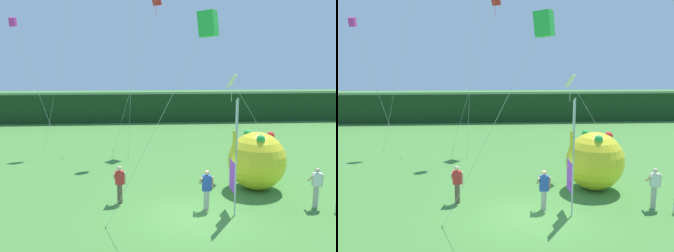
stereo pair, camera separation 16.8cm
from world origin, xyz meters
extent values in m
plane|color=#478438|center=(0.00, 0.00, 0.00)|extent=(120.00, 120.00, 0.00)
cube|color=#193819|center=(0.00, 23.30, 1.38)|extent=(80.00, 2.40, 2.75)
cylinder|color=#B7B7BC|center=(1.65, -0.09, 2.32)|extent=(0.06, 0.06, 4.64)
cube|color=purple|center=(1.65, 0.42, 1.45)|extent=(0.02, 0.97, 1.24)
cube|color=yellow|center=(1.65, 0.24, 2.69)|extent=(0.02, 0.60, 1.24)
cube|color=white|center=(1.65, 0.05, 3.93)|extent=(0.02, 0.23, 1.24)
cylinder|color=#B7B2A3|center=(5.18, 0.47, 0.47)|extent=(0.22, 0.22, 0.95)
cube|color=white|center=(5.18, 0.47, 1.21)|extent=(0.36, 0.20, 0.54)
sphere|color=beige|center=(5.18, 0.47, 1.60)|extent=(0.20, 0.20, 0.20)
cylinder|color=beige|center=(4.95, 0.53, 1.26)|extent=(0.09, 0.48, 0.42)
cylinder|color=beige|center=(5.41, 0.48, 1.16)|extent=(0.09, 0.14, 0.56)
cylinder|color=brown|center=(-2.91, 1.54, 0.42)|extent=(0.22, 0.22, 0.85)
cube|color=red|center=(-2.91, 1.54, 1.13)|extent=(0.36, 0.20, 0.57)
sphere|color=beige|center=(-2.91, 1.54, 1.54)|extent=(0.20, 0.20, 0.20)
cylinder|color=beige|center=(-3.14, 1.60, 1.19)|extent=(0.09, 0.48, 0.42)
cylinder|color=beige|center=(-2.68, 1.54, 1.09)|extent=(0.09, 0.14, 0.56)
cylinder|color=#B7B2A3|center=(0.65, 0.59, 0.40)|extent=(0.22, 0.22, 0.80)
cube|color=#284CA8|center=(0.65, 0.59, 1.12)|extent=(0.36, 0.20, 0.64)
sphere|color=tan|center=(0.65, 0.59, 1.56)|extent=(0.20, 0.20, 0.20)
cylinder|color=tan|center=(0.42, 0.65, 1.21)|extent=(0.09, 0.48, 0.42)
cylinder|color=tan|center=(0.88, 0.60, 1.12)|extent=(0.09, 0.14, 0.56)
cylinder|color=black|center=(3.86, 7.11, 0.41)|extent=(0.22, 0.22, 0.81)
cube|color=black|center=(3.86, 7.11, 1.08)|extent=(0.36, 0.20, 0.52)
sphere|color=brown|center=(3.86, 7.11, 1.46)|extent=(0.20, 0.20, 0.20)
cylinder|color=brown|center=(3.63, 7.17, 1.11)|extent=(0.09, 0.48, 0.42)
cylinder|color=brown|center=(4.09, 7.11, 1.01)|extent=(0.09, 0.14, 0.56)
sphere|color=yellow|center=(3.42, 2.94, 1.36)|extent=(2.72, 2.72, 2.72)
sphere|color=green|center=(3.08, 3.48, 2.56)|extent=(0.38, 0.38, 0.38)
sphere|color=red|center=(4.11, 3.20, 2.50)|extent=(0.38, 0.38, 0.38)
sphere|color=green|center=(3.35, 2.27, 2.55)|extent=(0.38, 0.38, 0.38)
cylinder|color=#BCBCC1|center=(5.82, 0.03, 0.21)|extent=(0.03, 0.03, 0.42)
cylinder|color=brown|center=(-2.81, 8.91, 0.04)|extent=(0.03, 0.03, 0.08)
cylinder|color=silver|center=(-2.54, 9.78, 5.28)|extent=(0.55, 1.76, 10.56)
cylinder|color=brown|center=(-6.86, 9.17, 0.04)|extent=(0.03, 0.03, 0.08)
cylinder|color=silver|center=(-8.41, 10.21, 4.18)|extent=(3.12, 2.09, 8.36)
cube|color=#DB33A8|center=(-9.96, 11.25, 8.36)|extent=(0.41, 0.48, 0.59)
cylinder|color=brown|center=(5.97, 5.98, 0.04)|extent=(0.03, 0.03, 0.08)
cylinder|color=silver|center=(4.37, 5.83, 2.47)|extent=(3.20, 0.32, 4.95)
cube|color=white|center=(2.78, 5.67, 4.95)|extent=(0.65, 0.68, 0.64)
cylinder|color=white|center=(2.78, 5.67, 4.22)|extent=(0.02, 0.02, 0.70)
cylinder|color=brown|center=(-8.38, 10.76, 0.04)|extent=(0.03, 0.03, 0.08)
cylinder|color=silver|center=(-7.36, 11.88, 5.52)|extent=(2.04, 2.25, 11.05)
cylinder|color=brown|center=(-3.30, -0.90, 0.04)|extent=(0.03, 0.03, 0.08)
cylinder|color=silver|center=(-1.61, -1.62, 3.56)|extent=(3.40, 1.47, 7.12)
cube|color=green|center=(0.08, -2.35, 7.11)|extent=(0.74, 0.70, 0.79)
cylinder|color=brown|center=(-3.86, 11.05, 0.04)|extent=(0.03, 0.03, 0.08)
cylinder|color=silver|center=(-2.38, 11.85, 5.07)|extent=(2.98, 1.61, 10.14)
cylinder|color=red|center=(-0.90, 12.65, 9.26)|extent=(0.02, 0.02, 0.70)
camera|label=1|loc=(-1.94, -14.00, 6.08)|focal=40.71mm
camera|label=2|loc=(-1.77, -14.01, 6.08)|focal=40.71mm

